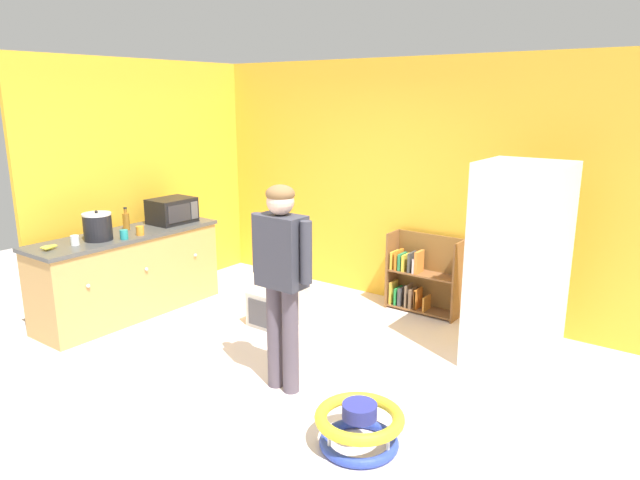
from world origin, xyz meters
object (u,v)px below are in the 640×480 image
baby_walker (359,426)px  crock_pot (98,227)px  refrigerator (518,267)px  banana_bunch (50,247)px  bookshelf (420,278)px  kitchen_counter (129,274)px  microwave (172,211)px  standing_person (282,269)px  pet_carrier (278,306)px  orange_cup (140,231)px  amber_bottle (126,221)px  teal_cup (124,235)px  white_cup (75,240)px

baby_walker → crock_pot: (-3.26, 0.25, 0.88)m
refrigerator → banana_bunch: refrigerator is taller
bookshelf → refrigerator: bearing=-29.3°
kitchen_counter → crock_pot: 0.68m
kitchen_counter → banana_bunch: (0.02, -0.84, 0.48)m
microwave → standing_person: bearing=-20.8°
standing_person → banana_bunch: (-2.36, -0.55, -0.08)m
bookshelf → pet_carrier: bookshelf is taller
bookshelf → standing_person: 2.32m
kitchen_counter → crock_pot: bearing=-81.6°
pet_carrier → orange_cup: 1.62m
pet_carrier → orange_cup: (-1.24, -0.72, 0.77)m
kitchen_counter → amber_bottle: size_ratio=8.25×
teal_cup → orange_cup: 0.20m
standing_person → pet_carrier: size_ratio=3.01×
standing_person → crock_pot: size_ratio=5.50×
crock_pot → white_cup: size_ratio=3.18×
baby_walker → amber_bottle: bearing=168.6°
crock_pot → orange_cup: 0.42m
microwave → amber_bottle: bearing=-102.7°
microwave → white_cup: (0.03, -1.21, -0.09)m
standing_person → pet_carrier: 1.62m
refrigerator → pet_carrier: 2.42m
teal_cup → orange_cup: same height
baby_walker → bookshelf: bearing=108.2°
bookshelf → teal_cup: 3.14m
bookshelf → standing_person: bearing=-92.3°
pet_carrier → kitchen_counter: bearing=-152.7°
crock_pot → kitchen_counter: bearing=98.4°
microwave → banana_bunch: 1.46m
bookshelf → amber_bottle: bearing=-144.3°
pet_carrier → banana_bunch: (-1.43, -1.59, 0.75)m
microwave → amber_bottle: size_ratio=1.95×
refrigerator → amber_bottle: (-3.82, -1.15, 0.11)m
bookshelf → orange_cup: orange_cup is taller
standing_person → teal_cup: bearing=177.1°
baby_walker → teal_cup: bearing=172.1°
bookshelf → microwave: bearing=-151.7°
teal_cup → white_cup: 0.46m
amber_bottle → microwave: bearing=77.3°
amber_bottle → white_cup: size_ratio=2.59×
standing_person → microwave: (-2.37, 0.90, 0.03)m
orange_cup → baby_walker: bearing=-11.4°
pet_carrier → teal_cup: (-1.23, -0.92, 0.77)m
kitchen_counter → microwave: microwave is taller
microwave → crock_pot: crock_pot is taller
white_cup → pet_carrier: bearing=43.7°
refrigerator → amber_bottle: 3.99m
refrigerator → standing_person: refrigerator is taller
kitchen_counter → pet_carrier: (1.45, 0.75, -0.27)m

